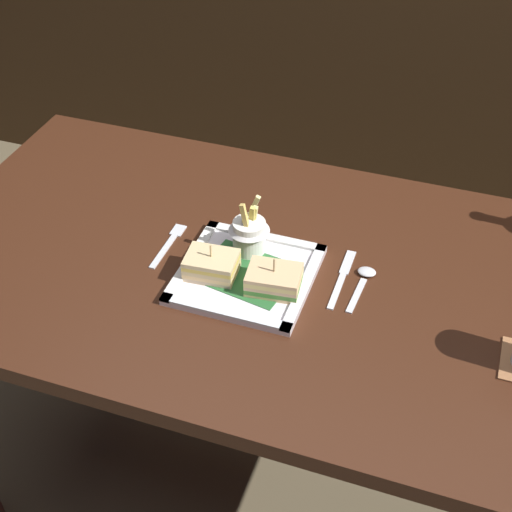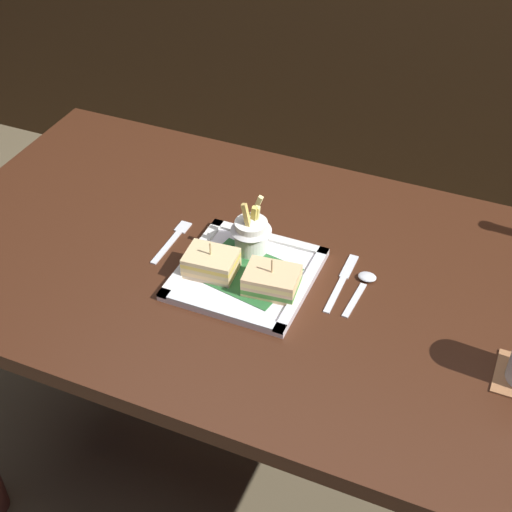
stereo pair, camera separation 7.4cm
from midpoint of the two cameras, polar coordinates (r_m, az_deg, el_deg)
The scene contains 9 objects.
ground_plane at distance 2.01m, azimuth 1.66°, elevation -17.47°, with size 6.00×6.00×0.00m, color brown.
dining_table at distance 1.53m, azimuth 2.09°, elevation -4.98°, with size 1.38×0.77×0.76m.
square_plate at distance 1.41m, azimuth 0.74°, elevation -1.44°, with size 0.25×0.25×0.02m.
sandwich_half_left at distance 1.39m, azimuth -1.93°, elevation -0.58°, with size 0.10×0.08×0.07m.
sandwich_half_right at distance 1.36m, azimuth 2.77°, elevation -1.92°, with size 0.10×0.08×0.07m.
fries_cup at distance 1.43m, azimuth 1.11°, elevation 1.94°, with size 0.08×0.08×0.12m.
fork at distance 1.50m, azimuth -4.96°, elevation 1.25°, with size 0.02×0.14×0.00m.
knife at distance 1.42m, azimuth 8.09°, elevation -1.88°, with size 0.02×0.17×0.00m.
spoon at distance 1.41m, azimuth 9.73°, elevation -2.07°, with size 0.03×0.13×0.01m.
Camera 2 is at (0.41, -1.01, 1.69)m, focal length 52.42 mm.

